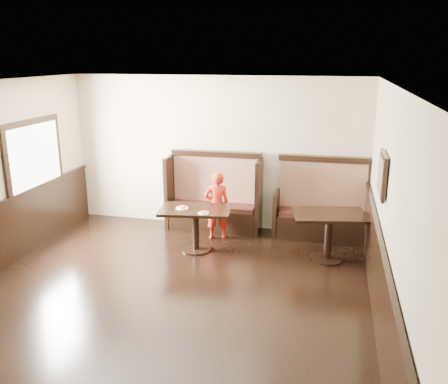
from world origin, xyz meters
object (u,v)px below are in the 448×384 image
(table_neighbor, at_px, (329,225))
(child, at_px, (217,205))
(booth_neighbor, at_px, (321,211))
(table_main, at_px, (195,218))
(booth_main, at_px, (214,201))

(table_neighbor, xyz_separation_m, child, (-1.93, 0.50, 0.03))
(booth_neighbor, distance_m, table_main, 2.27)
(booth_main, distance_m, table_main, 1.09)
(booth_main, bearing_deg, table_neighbor, -25.10)
(booth_neighbor, height_order, child, booth_neighbor)
(child, bearing_deg, table_neighbor, 144.13)
(booth_neighbor, xyz_separation_m, table_main, (-1.99, -1.09, 0.08))
(table_main, bearing_deg, child, 62.83)
(table_neighbor, relative_size, child, 1.01)
(booth_main, distance_m, child, 0.52)
(child, bearing_deg, table_main, 49.42)
(booth_main, bearing_deg, booth_neighbor, -0.05)
(table_neighbor, bearing_deg, table_main, 171.81)
(table_main, height_order, child, child)
(booth_main, relative_size, booth_neighbor, 1.06)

